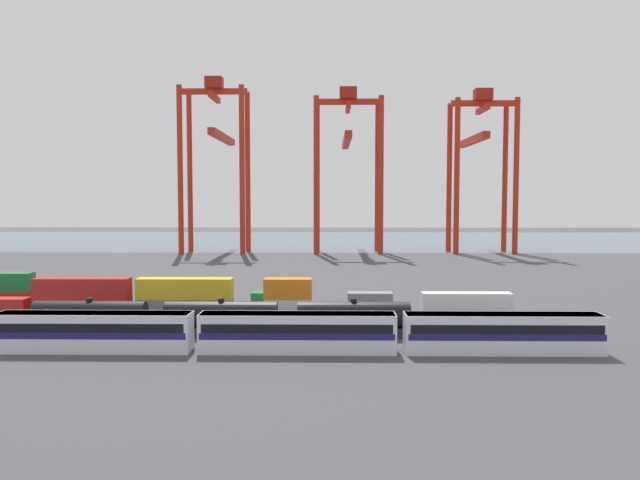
{
  "coord_description": "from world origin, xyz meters",
  "views": [
    {
      "loc": [
        13.56,
        -81.5,
        15.29
      ],
      "look_at": [
        11.73,
        31.57,
        7.81
      ],
      "focal_mm": 35.03,
      "sensor_mm": 36.0,
      "label": 1
    }
  ],
  "objects_px": {
    "gantry_crane_east": "(480,155)",
    "passenger_train": "(298,331)",
    "shipping_container_12": "(370,302)",
    "gantry_crane_west": "(217,149)",
    "freight_tank_row": "(221,318)",
    "gantry_crane_central": "(348,153)"
  },
  "relations": [
    {
      "from": "passenger_train",
      "to": "shipping_container_12",
      "type": "distance_m",
      "value": 24.24
    },
    {
      "from": "passenger_train",
      "to": "gantry_crane_west",
      "type": "height_order",
      "value": "gantry_crane_west"
    },
    {
      "from": "gantry_crane_west",
      "to": "shipping_container_12",
      "type": "bearing_deg",
      "value": -68.38
    },
    {
      "from": "gantry_crane_east",
      "to": "passenger_train",
      "type": "bearing_deg",
      "value": -111.22
    },
    {
      "from": "shipping_container_12",
      "to": "gantry_crane_east",
      "type": "bearing_deg",
      "value": 68.71
    },
    {
      "from": "gantry_crane_central",
      "to": "gantry_crane_east",
      "type": "height_order",
      "value": "gantry_crane_central"
    },
    {
      "from": "passenger_train",
      "to": "freight_tank_row",
      "type": "bearing_deg",
      "value": 141.38
    },
    {
      "from": "gantry_crane_west",
      "to": "gantry_crane_central",
      "type": "bearing_deg",
      "value": 1.12
    },
    {
      "from": "gantry_crane_west",
      "to": "gantry_crane_east",
      "type": "height_order",
      "value": "gantry_crane_west"
    },
    {
      "from": "passenger_train",
      "to": "gantry_crane_east",
      "type": "bearing_deg",
      "value": 68.78
    },
    {
      "from": "freight_tank_row",
      "to": "shipping_container_12",
      "type": "relative_size",
      "value": 6.94
    },
    {
      "from": "passenger_train",
      "to": "freight_tank_row",
      "type": "xyz_separation_m",
      "value": [
        -8.87,
        7.08,
        -0.15
      ]
    },
    {
      "from": "shipping_container_12",
      "to": "gantry_crane_west",
      "type": "xyz_separation_m",
      "value": [
        -38.14,
        96.24,
        28.32
      ]
    },
    {
      "from": "gantry_crane_east",
      "to": "shipping_container_12",
      "type": "bearing_deg",
      "value": -111.29
    },
    {
      "from": "shipping_container_12",
      "to": "gantry_crane_central",
      "type": "xyz_separation_m",
      "value": [
        -0.36,
        96.97,
        27.09
      ]
    },
    {
      "from": "shipping_container_12",
      "to": "gantry_crane_west",
      "type": "relative_size",
      "value": 0.12
    },
    {
      "from": "shipping_container_12",
      "to": "gantry_crane_east",
      "type": "height_order",
      "value": "gantry_crane_east"
    },
    {
      "from": "gantry_crane_west",
      "to": "gantry_crane_east",
      "type": "relative_size",
      "value": 1.08
    },
    {
      "from": "shipping_container_12",
      "to": "gantry_crane_central",
      "type": "height_order",
      "value": "gantry_crane_central"
    },
    {
      "from": "gantry_crane_west",
      "to": "gantry_crane_central",
      "type": "distance_m",
      "value": 37.81
    },
    {
      "from": "shipping_container_12",
      "to": "gantry_crane_central",
      "type": "relative_size",
      "value": 0.13
    },
    {
      "from": "gantry_crane_central",
      "to": "passenger_train",
      "type": "bearing_deg",
      "value": -93.97
    }
  ]
}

